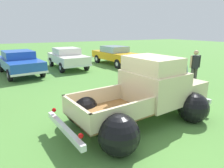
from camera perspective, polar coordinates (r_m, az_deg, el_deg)
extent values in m
plane|color=#548C3D|center=(6.06, 7.06, -10.83)|extent=(80.00, 80.00, 0.00)
cylinder|color=black|center=(7.44, 11.06, -2.77)|extent=(0.78, 0.31, 0.76)
cylinder|color=silver|center=(7.44, 11.06, -2.77)|extent=(0.37, 0.27, 0.34)
cylinder|color=black|center=(6.43, 22.24, -6.62)|extent=(0.78, 0.31, 0.76)
cylinder|color=silver|center=(6.43, 22.24, -6.62)|extent=(0.37, 0.27, 0.34)
cylinder|color=black|center=(5.87, -8.64, -7.71)|extent=(0.78, 0.31, 0.76)
cylinder|color=silver|center=(5.87, -8.64, -7.71)|extent=(0.37, 0.27, 0.34)
cylinder|color=black|center=(4.53, 1.58, -14.97)|extent=(0.78, 0.31, 0.76)
cylinder|color=silver|center=(4.53, 1.58, -14.97)|extent=(0.37, 0.27, 0.34)
sphere|color=black|center=(5.89, -8.88, -7.01)|extent=(1.07, 1.07, 0.96)
sphere|color=black|center=(4.46, 1.98, -14.57)|extent=(1.07, 1.07, 0.96)
cube|color=olive|center=(5.29, -0.53, -8.29)|extent=(2.22, 1.78, 0.04)
cube|color=beige|center=(5.79, -4.62, -3.78)|extent=(2.04, 0.33, 0.50)
cube|color=beige|center=(4.67, 4.59, -8.65)|extent=(2.04, 0.33, 0.50)
cube|color=beige|center=(5.78, 7.57, -3.88)|extent=(0.27, 1.54, 0.50)
cube|color=beige|center=(4.76, -10.47, -8.36)|extent=(0.27, 1.54, 0.50)
cube|color=beige|center=(6.13, 11.91, -0.75)|extent=(1.65, 1.87, 0.95)
cube|color=beige|center=(5.90, 11.62, 5.63)|extent=(1.33, 1.67, 0.45)
cube|color=#8CADB7|center=(6.39, 15.64, 5.92)|extent=(0.33, 1.47, 0.38)
cube|color=beige|center=(6.96, 17.79, -0.93)|extent=(1.44, 1.76, 0.55)
sphere|color=black|center=(7.45, 10.91, -2.42)|extent=(1.03, 1.03, 0.92)
sphere|color=black|center=(6.40, 22.50, -6.36)|extent=(1.03, 1.03, 0.92)
cube|color=silver|center=(4.80, -13.67, -12.50)|extent=(0.36, 1.98, 0.14)
cube|color=silver|center=(7.48, 20.12, -2.70)|extent=(0.36, 1.98, 0.14)
sphere|color=red|center=(5.41, -16.50, -7.27)|extent=(0.12, 0.12, 0.11)
sphere|color=red|center=(4.08, -9.07, -14.65)|extent=(0.12, 0.12, 0.11)
cylinder|color=black|center=(12.15, -19.60, 3.48)|extent=(0.29, 0.68, 0.66)
cylinder|color=silver|center=(12.15, -19.60, 3.48)|extent=(0.25, 0.32, 0.30)
cylinder|color=black|center=(11.80, -27.61, 2.26)|extent=(0.29, 0.68, 0.66)
cylinder|color=silver|center=(11.80, -27.61, 2.26)|extent=(0.25, 0.32, 0.30)
cylinder|color=black|center=(15.01, -22.98, 5.30)|extent=(0.29, 0.68, 0.66)
cylinder|color=silver|center=(15.01, -22.98, 5.30)|extent=(0.25, 0.32, 0.30)
cylinder|color=black|center=(14.73, -29.50, 4.34)|extent=(0.29, 0.68, 0.66)
cylinder|color=silver|center=(14.73, -29.50, 4.34)|extent=(0.25, 0.32, 0.30)
cube|color=blue|center=(13.33, -25.21, 5.54)|extent=(2.51, 4.90, 0.55)
cube|color=blue|center=(13.45, -25.61, 7.74)|extent=(1.88, 2.18, 0.45)
cube|color=silver|center=(15.61, -26.81, 5.66)|extent=(1.90, 0.38, 0.12)
cube|color=silver|center=(11.16, -22.67, 2.80)|extent=(1.90, 0.38, 0.12)
cylinder|color=black|center=(13.55, -7.47, 5.42)|extent=(0.23, 0.67, 0.66)
cylinder|color=silver|center=(13.55, -7.47, 5.42)|extent=(0.23, 0.31, 0.30)
cylinder|color=black|center=(12.98, -14.41, 4.62)|extent=(0.23, 0.67, 0.66)
cylinder|color=silver|center=(12.98, -14.41, 4.62)|extent=(0.23, 0.31, 0.30)
cylinder|color=black|center=(15.97, -11.27, 6.78)|extent=(0.23, 0.67, 0.66)
cylinder|color=silver|center=(15.97, -11.27, 6.78)|extent=(0.23, 0.31, 0.30)
cylinder|color=black|center=(15.50, -17.24, 6.12)|extent=(0.23, 0.67, 0.66)
cylinder|color=silver|center=(15.50, -17.24, 6.12)|extent=(0.23, 0.31, 0.30)
cube|color=silver|center=(14.41, -12.77, 7.28)|extent=(2.04, 4.21, 0.55)
cube|color=silver|center=(14.51, -13.09, 9.31)|extent=(1.67, 1.81, 0.45)
cube|color=silver|center=(16.36, -14.96, 7.18)|extent=(1.89, 0.20, 0.12)
cube|color=silver|center=(12.57, -9.79, 5.09)|extent=(1.89, 0.20, 0.12)
cylinder|color=black|center=(14.99, 6.95, 6.40)|extent=(0.27, 0.68, 0.66)
cylinder|color=silver|center=(14.99, 6.95, 6.40)|extent=(0.24, 0.32, 0.30)
cylinder|color=black|center=(13.98, 1.72, 5.85)|extent=(0.27, 0.68, 0.66)
cylinder|color=silver|center=(13.98, 1.72, 5.85)|extent=(0.24, 0.32, 0.30)
cylinder|color=black|center=(17.32, 0.56, 7.74)|extent=(0.27, 0.68, 0.66)
cylinder|color=silver|center=(17.32, 0.56, 7.74)|extent=(0.24, 0.32, 0.30)
cylinder|color=black|center=(16.46, -4.27, 7.29)|extent=(0.27, 0.68, 0.66)
cylinder|color=silver|center=(16.46, -4.27, 7.29)|extent=(0.24, 0.32, 0.30)
cube|color=#F2A819|center=(15.60, 1.09, 8.26)|extent=(2.24, 4.78, 0.55)
cube|color=#8CADB7|center=(15.69, 0.71, 10.14)|extent=(1.73, 2.09, 0.45)
cube|color=silver|center=(17.53, -3.18, 8.21)|extent=(1.84, 0.28, 0.12)
cube|color=silver|center=(13.84, 6.46, 6.17)|extent=(1.84, 0.28, 0.12)
cylinder|color=#4C4742|center=(10.57, 23.01, 1.95)|extent=(0.19, 0.19, 0.84)
cylinder|color=#4C4742|center=(10.49, 22.21, 1.93)|extent=(0.19, 0.19, 0.84)
cylinder|color=#26262B|center=(10.40, 23.03, 5.89)|extent=(0.44, 0.44, 0.63)
cylinder|color=#26262B|center=(10.51, 24.09, 6.04)|extent=(0.12, 0.12, 0.60)
cylinder|color=#DBAD84|center=(10.28, 21.99, 6.08)|extent=(0.12, 0.12, 0.60)
sphere|color=#DBAD84|center=(10.34, 23.30, 8.40)|extent=(0.29, 0.29, 0.23)
cube|color=black|center=(9.06, 12.94, -1.97)|extent=(0.36, 0.36, 0.03)
cone|color=orange|center=(8.97, 13.06, -0.05)|extent=(0.28, 0.28, 0.60)
cylinder|color=white|center=(8.95, 13.10, 0.50)|extent=(0.17, 0.17, 0.08)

